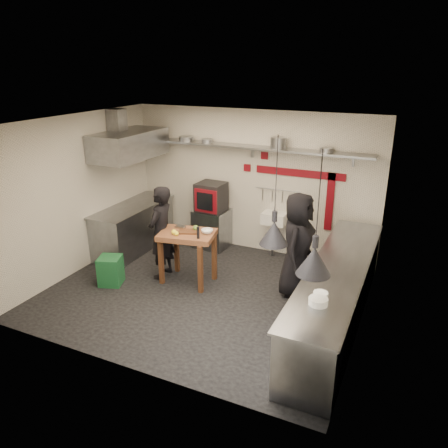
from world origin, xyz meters
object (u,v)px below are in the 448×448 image
at_px(oven_stand, 212,228).
at_px(green_bin, 111,271).
at_px(chef_right, 297,245).
at_px(chef_left, 161,233).
at_px(combi_oven, 211,197).
at_px(prep_table, 188,257).

bearing_deg(oven_stand, green_bin, -108.13).
bearing_deg(oven_stand, chef_right, -25.99).
bearing_deg(chef_left, green_bin, -47.77).
relative_size(oven_stand, green_bin, 1.60).
relative_size(combi_oven, green_bin, 1.16).
height_order(combi_oven, prep_table, combi_oven).
relative_size(oven_stand, combi_oven, 1.38).
bearing_deg(chef_right, prep_table, 101.45).
bearing_deg(combi_oven, chef_left, -95.20).
relative_size(oven_stand, prep_table, 0.87).
xyz_separation_m(oven_stand, green_bin, (-0.86, -2.20, -0.15)).
relative_size(green_bin, prep_table, 0.54).
bearing_deg(combi_oven, green_bin, -109.02).
bearing_deg(chef_right, oven_stand, 60.47).
xyz_separation_m(prep_table, chef_right, (1.81, 0.38, 0.41)).
height_order(prep_table, chef_right, chef_right).
height_order(green_bin, prep_table, prep_table).
xyz_separation_m(green_bin, chef_right, (2.98, 1.02, 0.62)).
distance_m(combi_oven, green_bin, 2.47).
xyz_separation_m(combi_oven, chef_left, (-0.22, -1.51, -0.26)).
bearing_deg(chef_left, oven_stand, 170.67).
bearing_deg(prep_table, combi_oven, 89.87).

